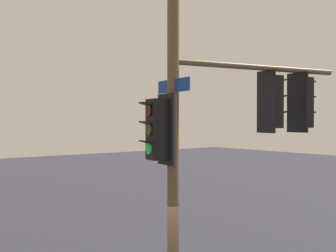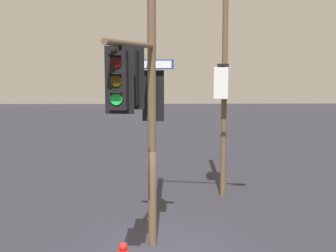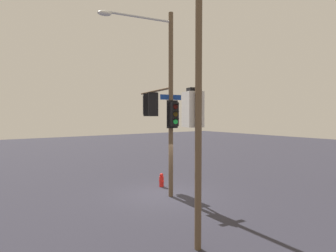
{
  "view_description": "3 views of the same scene",
  "coord_description": "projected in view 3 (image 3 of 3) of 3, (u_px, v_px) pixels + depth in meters",
  "views": [
    {
      "loc": [
        5.2,
        6.24,
        4.07
      ],
      "look_at": [
        0.51,
        0.22,
        3.97
      ],
      "focal_mm": 44.94,
      "sensor_mm": 36.0,
      "label": 1
    },
    {
      "loc": [
        -12.25,
        0.03,
        4.91
      ],
      "look_at": [
        -0.09,
        -0.2,
        3.22
      ],
      "focal_mm": 53.66,
      "sensor_mm": 36.0,
      "label": 2
    },
    {
      "loc": [
        10.86,
        -7.5,
        3.86
      ],
      "look_at": [
        0.96,
        -0.4,
        3.39
      ],
      "focal_mm": 29.51,
      "sensor_mm": 36.0,
      "label": 3
    }
  ],
  "objects": [
    {
      "name": "main_signal_pole_assembly",
      "position": [
        160.0,
        100.0,
        13.72
      ],
      "size": [
        4.64,
        4.22,
        8.65
      ],
      "rotation": [
        0.0,
        0.0,
        2.95
      ],
      "color": "brown",
      "rests_on": "ground"
    },
    {
      "name": "fire_hydrant",
      "position": [
        161.0,
        180.0,
        14.92
      ],
      "size": [
        0.38,
        0.24,
        0.73
      ],
      "color": "red",
      "rests_on": "ground"
    },
    {
      "name": "ground_plane",
      "position": [
        163.0,
        195.0,
        13.34
      ],
      "size": [
        80.0,
        80.0,
        0.0
      ],
      "primitive_type": "plane",
      "color": "#2D2C37"
    },
    {
      "name": "secondary_pole_assembly",
      "position": [
        195.0,
        114.0,
        8.02
      ],
      "size": [
        0.83,
        0.63,
        7.37
      ],
      "rotation": [
        0.0,
        0.0,
        2.85
      ],
      "color": "brown",
      "rests_on": "ground"
    }
  ]
}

